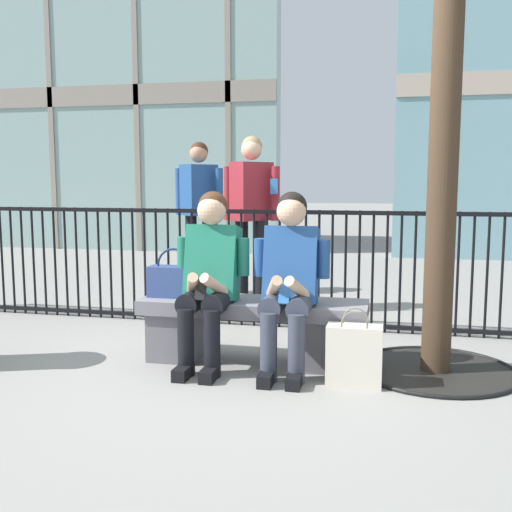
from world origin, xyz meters
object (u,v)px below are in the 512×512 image
at_px(stone_bench, 253,325).
at_px(shopping_bag, 354,355).
at_px(seated_person_companion, 289,276).
at_px(seated_person_with_phone, 209,273).
at_px(handbag_on_bench, 174,280).
at_px(bystander_further_back, 199,206).
at_px(bystander_at_railing, 252,210).

height_order(stone_bench, shopping_bag, shopping_bag).
bearing_deg(seated_person_companion, seated_person_with_phone, 180.00).
bearing_deg(stone_bench, seated_person_with_phone, -155.24).
bearing_deg(stone_bench, handbag_on_bench, -179.01).
xyz_separation_m(stone_bench, handbag_on_bench, (-0.58, -0.01, 0.30)).
bearing_deg(seated_person_with_phone, seated_person_companion, 0.00).
xyz_separation_m(stone_bench, shopping_bag, (0.73, -0.34, -0.07)).
bearing_deg(bystander_further_back, bystander_at_railing, -44.25).
bearing_deg(bystander_at_railing, shopping_bag, -60.57).
height_order(stone_bench, bystander_further_back, bystander_further_back).
xyz_separation_m(handbag_on_bench, bystander_further_back, (-0.58, 2.40, 0.43)).
xyz_separation_m(bystander_at_railing, bystander_further_back, (-0.77, 0.75, -0.00)).
distance_m(seated_person_with_phone, shopping_bag, 1.13).
xyz_separation_m(seated_person_with_phone, bystander_at_railing, (-0.10, 1.76, 0.35)).
bearing_deg(seated_person_with_phone, stone_bench, 24.76).
height_order(seated_person_with_phone, handbag_on_bench, seated_person_with_phone).
relative_size(seated_person_companion, handbag_on_bench, 3.27).
height_order(seated_person_companion, shopping_bag, seated_person_companion).
bearing_deg(seated_person_companion, bystander_further_back, 119.74).
bearing_deg(shopping_bag, stone_bench, 154.96).
height_order(stone_bench, seated_person_with_phone, seated_person_with_phone).
distance_m(seated_person_with_phone, seated_person_companion, 0.56).
relative_size(stone_bench, seated_person_companion, 1.32).
bearing_deg(shopping_bag, seated_person_companion, 154.79).
bearing_deg(seated_person_with_phone, handbag_on_bench, 158.49).
height_order(stone_bench, bystander_at_railing, bystander_at_railing).
distance_m(handbag_on_bench, bystander_at_railing, 1.71).
relative_size(shopping_bag, bystander_further_back, 0.29).
bearing_deg(seated_person_with_phone, shopping_bag, -11.88).
distance_m(handbag_on_bench, shopping_bag, 1.40).
bearing_deg(seated_person_companion, stone_bench, 155.24).
bearing_deg(handbag_on_bench, seated_person_with_phone, -21.51).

